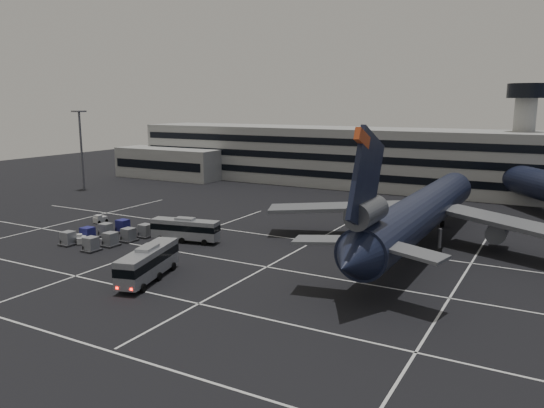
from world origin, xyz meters
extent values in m
plane|color=black|center=(0.00, 0.00, 0.00)|extent=(260.00, 260.00, 0.00)
cube|color=silver|center=(0.00, -22.00, 0.01)|extent=(90.00, 0.25, 0.01)
cube|color=silver|center=(0.00, -10.00, 0.01)|extent=(90.00, 0.25, 0.01)
cube|color=silver|center=(0.00, 4.00, 0.01)|extent=(90.00, 0.25, 0.01)
cube|color=silver|center=(0.00, 18.00, 0.01)|extent=(90.00, 0.25, 0.01)
cube|color=silver|center=(-30.00, 6.00, 0.01)|extent=(0.25, 55.00, 0.01)
cube|color=silver|center=(-6.00, 6.00, 0.01)|extent=(0.25, 55.00, 0.01)
cube|color=silver|center=(12.00, 6.00, 0.01)|extent=(0.25, 55.00, 0.01)
cube|color=silver|center=(34.00, 6.00, 0.01)|extent=(0.25, 55.00, 0.01)
cube|color=gray|center=(0.00, 72.00, 7.00)|extent=(120.00, 18.00, 14.00)
cube|color=black|center=(0.00, 62.95, 3.50)|extent=(118.00, 0.20, 1.60)
cube|color=black|center=(0.00, 62.95, 7.50)|extent=(118.00, 0.20, 1.60)
cube|color=black|center=(0.00, 62.95, 11.20)|extent=(118.00, 0.20, 1.60)
cube|color=gray|center=(-50.00, 60.00, 4.00)|extent=(30.00, 10.00, 8.00)
cylinder|color=gray|center=(35.00, 74.00, 11.00)|extent=(4.40, 4.40, 22.00)
cylinder|color=black|center=(35.00, 74.00, 22.50)|extent=(8.00, 8.00, 3.00)
ellipsoid|color=#38332B|center=(-60.00, 170.00, -10.50)|extent=(196.00, 140.00, 32.00)
ellipsoid|color=#38332B|center=(30.00, 170.00, -13.50)|extent=(252.00, 180.00, 44.00)
cylinder|color=slate|center=(-55.00, 35.00, 9.00)|extent=(0.50, 0.50, 18.00)
cube|color=slate|center=(-55.00, 35.00, 18.10)|extent=(2.40, 2.40, 0.35)
cylinder|color=black|center=(26.48, 21.49, 5.20)|extent=(5.84, 48.03, 5.60)
cone|color=black|center=(26.61, 47.69, 5.20)|extent=(5.62, 4.53, 5.60)
cone|color=black|center=(26.35, -5.01, 5.20)|extent=(5.06, 5.02, 5.04)
cube|color=black|center=(26.37, -1.51, 12.60)|extent=(0.55, 9.48, 10.97)
cube|color=#C3431A|center=(26.36, -3.01, 16.80)|extent=(0.57, 3.23, 2.24)
cylinder|color=#595B60|center=(26.37, -1.01, 9.30)|extent=(2.73, 6.01, 2.70)
cube|color=slate|center=(22.18, -0.49, 5.80)|extent=(8.00, 4.66, 0.87)
cube|color=slate|center=(30.58, -0.53, 5.80)|extent=(8.02, 4.72, 0.87)
cube|color=slate|center=(13.99, 23.55, 4.40)|extent=(22.47, 13.25, 1.75)
cylinder|color=#595B60|center=(17.01, 26.53, 2.70)|extent=(2.73, 5.51, 2.70)
cube|color=slate|center=(38.99, 23.43, 4.40)|extent=(22.44, 13.43, 1.75)
cylinder|color=#595B60|center=(36.01, 26.44, 2.70)|extent=(2.73, 5.51, 2.70)
cylinder|color=slate|center=(26.56, 36.85, 2.20)|extent=(0.44, 0.44, 3.00)
cylinder|color=black|center=(26.56, 36.85, 0.55)|extent=(0.51, 1.10, 1.10)
cylinder|color=slate|center=(23.27, 19.50, 2.20)|extent=(0.44, 0.44, 3.00)
cylinder|color=black|center=(23.27, 19.50, 0.55)|extent=(0.51, 1.10, 1.10)
cylinder|color=slate|center=(29.67, 19.47, 2.20)|extent=(0.44, 0.44, 3.00)
cylinder|color=black|center=(29.67, 19.47, 0.55)|extent=(0.51, 1.10, 1.10)
cone|color=black|center=(32.08, 68.67, 5.20)|extent=(7.16, 6.88, 5.60)
cube|color=gray|center=(2.49, -6.79, 2.10)|extent=(5.50, 11.56, 3.08)
cube|color=black|center=(2.49, -6.79, 2.47)|extent=(5.57, 11.64, 0.97)
cube|color=gray|center=(2.49, -6.79, 3.83)|extent=(2.41, 3.41, 0.36)
cylinder|color=black|center=(2.32, -10.94, 0.49)|extent=(0.58, 1.04, 0.99)
cylinder|color=black|center=(4.79, -10.25, 0.49)|extent=(0.58, 1.04, 0.99)
cylinder|color=black|center=(1.26, -7.13, 0.49)|extent=(0.58, 1.04, 0.99)
cylinder|color=black|center=(3.73, -6.45, 0.49)|extent=(0.58, 1.04, 0.99)
cylinder|color=black|center=(0.20, -3.33, 0.49)|extent=(0.58, 1.04, 0.99)
cylinder|color=black|center=(2.67, -2.64, 0.49)|extent=(0.58, 1.04, 0.99)
cube|color=#FF0C05|center=(3.22, -12.47, 0.92)|extent=(0.27, 0.15, 0.23)
cube|color=#FF0C05|center=(4.80, -12.03, 0.92)|extent=(0.27, 0.15, 0.23)
cube|color=gray|center=(-4.45, 8.83, 1.89)|extent=(10.40, 4.24, 2.77)
cube|color=black|center=(-4.45, 8.83, 2.22)|extent=(10.47, 4.31, 0.88)
cube|color=gray|center=(-4.45, 8.83, 3.44)|extent=(3.00, 1.99, 0.32)
cylinder|color=black|center=(-0.74, 8.40, 0.44)|extent=(0.93, 0.46, 0.89)
cylinder|color=black|center=(-1.19, 10.66, 0.44)|extent=(0.93, 0.46, 0.89)
cylinder|color=black|center=(-4.23, 7.70, 0.44)|extent=(0.93, 0.46, 0.89)
cylinder|color=black|center=(-4.68, 9.97, 0.44)|extent=(0.93, 0.46, 0.89)
cylinder|color=black|center=(-7.71, 7.01, 0.44)|extent=(0.93, 0.46, 0.89)
cylinder|color=black|center=(-8.16, 9.27, 0.44)|extent=(0.93, 0.46, 0.89)
cube|color=#B7B7B3|center=(-24.95, 11.75, 0.55)|extent=(1.30, 2.26, 0.90)
cube|color=#B7B7B3|center=(-24.97, 11.24, 1.15)|extent=(1.14, 0.95, 0.50)
cylinder|color=black|center=(-25.53, 10.97, 0.28)|extent=(0.25, 0.57, 0.56)
cylinder|color=black|center=(-24.43, 10.92, 0.28)|extent=(0.25, 0.57, 0.56)
cylinder|color=black|center=(-25.46, 12.57, 0.28)|extent=(0.25, 0.57, 0.56)
cylinder|color=black|center=(-24.36, 12.52, 0.28)|extent=(0.25, 0.57, 0.56)
cube|color=#B7B7B3|center=(-17.01, 0.76, 0.55)|extent=(2.38, 2.43, 0.90)
cube|color=#B7B7B3|center=(-16.67, 0.39, 1.15)|extent=(1.42, 1.41, 0.50)
cylinder|color=black|center=(-16.86, -0.20, 0.28)|extent=(0.54, 0.56, 0.56)
cylinder|color=black|center=(-16.06, 0.55, 0.28)|extent=(0.54, 0.56, 0.56)
cylinder|color=black|center=(-17.96, 0.96, 0.28)|extent=(0.54, 0.56, 0.56)
cylinder|color=black|center=(-17.16, 1.72, 0.28)|extent=(0.54, 0.56, 0.56)
cube|color=#2D2D30|center=(-17.97, -0.80, 0.17)|extent=(2.30, 2.58, 0.19)
cylinder|color=black|center=(-17.97, -0.80, 0.11)|extent=(0.11, 0.21, 0.21)
cube|color=gray|center=(-17.97, -0.80, 1.12)|extent=(1.84, 1.84, 1.71)
cube|color=#2D2D30|center=(-12.68, -1.45, 0.17)|extent=(2.30, 2.58, 0.19)
cylinder|color=black|center=(-12.68, -1.45, 0.11)|extent=(0.11, 0.21, 0.21)
cube|color=gray|center=(-12.68, -1.45, 1.12)|extent=(1.84, 1.84, 1.71)
cube|color=#2D2D30|center=(-17.58, 2.38, 0.17)|extent=(2.30, 2.58, 0.19)
cylinder|color=black|center=(-17.58, 2.38, 0.11)|extent=(0.11, 0.21, 0.21)
cube|color=navy|center=(-17.58, 2.38, 1.12)|extent=(1.84, 1.84, 1.71)
cube|color=#2D2D30|center=(-12.28, 1.73, 0.17)|extent=(2.30, 2.58, 0.19)
cylinder|color=black|center=(-12.28, 1.73, 0.11)|extent=(0.11, 0.21, 0.21)
cube|color=gray|center=(-12.28, 1.73, 1.12)|extent=(1.84, 1.84, 1.71)
cube|color=#2D2D30|center=(-17.19, 5.56, 0.17)|extent=(2.30, 2.58, 0.19)
cylinder|color=black|center=(-17.19, 5.56, 0.11)|extent=(0.11, 0.21, 0.21)
cube|color=gray|center=(-17.19, 5.56, 1.12)|extent=(1.84, 1.84, 1.71)
cube|color=#2D2D30|center=(-11.89, 4.90, 0.17)|extent=(2.30, 2.58, 0.19)
cylinder|color=black|center=(-11.89, 4.90, 0.11)|extent=(0.11, 0.21, 0.21)
cube|color=gray|center=(-11.89, 4.90, 1.12)|extent=(1.84, 1.84, 1.71)
cube|color=#2D2D30|center=(-16.79, 8.73, 0.17)|extent=(2.30, 2.58, 0.19)
cylinder|color=black|center=(-16.79, 8.73, 0.11)|extent=(0.11, 0.21, 0.21)
cube|color=navy|center=(-16.79, 8.73, 1.12)|extent=(1.84, 1.84, 1.71)
cube|color=#2D2D30|center=(-11.50, 8.08, 0.17)|extent=(2.30, 2.58, 0.19)
cylinder|color=black|center=(-11.50, 8.08, 0.11)|extent=(0.11, 0.21, 0.21)
cube|color=gray|center=(-11.50, 8.08, 1.12)|extent=(1.84, 1.84, 1.71)
camera|label=1|loc=(43.25, -50.89, 20.14)|focal=35.00mm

